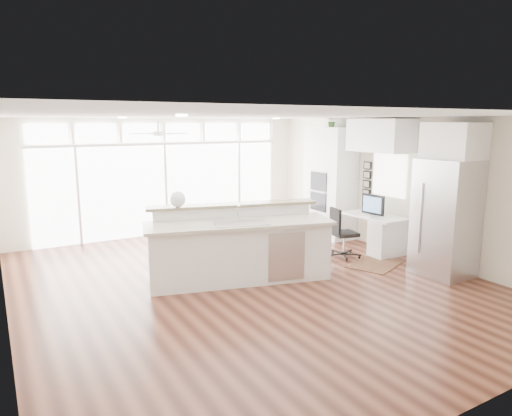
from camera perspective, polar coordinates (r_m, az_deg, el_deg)
floor at (r=7.64m, az=-0.99°, el=-9.32°), size 7.00×8.00×0.02m
ceiling at (r=7.19m, az=-1.06°, el=11.44°), size 7.00×8.00×0.02m
wall_back at (r=10.92m, az=-11.41°, el=3.86°), size 7.00×0.04×2.70m
wall_front at (r=4.37m, az=25.90°, el=-7.07°), size 7.00×0.04×2.70m
wall_right at (r=9.49m, az=17.72°, el=2.57°), size 0.04×8.00×2.70m
glass_wall at (r=10.90m, az=-11.25°, el=2.26°), size 5.80×0.06×2.08m
transom_row at (r=10.80m, az=-11.51°, el=9.26°), size 5.90×0.06×0.40m
desk_window at (r=9.64m, az=16.31°, el=3.96°), size 0.04×0.85×0.85m
ceiling_fan at (r=9.55m, az=-12.14°, el=9.69°), size 1.16×1.16×0.32m
recessed_lights at (r=7.36m, az=-1.84°, el=11.26°), size 3.40×3.00×0.02m
oven_cabinet at (r=10.57m, az=9.22°, el=3.16°), size 0.64×1.20×2.50m
desk_nook at (r=9.61m, az=14.59°, el=-3.07°), size 0.72×1.30×0.76m
upper_cabinets at (r=9.38m, az=15.33°, el=8.74°), size 0.64×1.30×0.64m
refrigerator at (r=8.41m, az=22.63°, el=-1.16°), size 0.76×0.90×2.00m
fridge_cabinet at (r=8.31m, az=23.52°, el=7.70°), size 0.64×0.90×0.60m
framed_photos at (r=10.09m, az=13.71°, el=3.51°), size 0.06×0.22×0.80m
kitchen_island at (r=7.55m, az=-2.07°, el=-4.63°), size 3.27×1.92×1.22m
rug at (r=8.82m, az=14.69°, el=-6.81°), size 1.20×1.05×0.01m
office_chair at (r=9.02m, az=11.01°, el=-3.09°), size 0.60×0.57×0.98m
fishbowl at (r=7.63m, az=-9.77°, el=1.11°), size 0.30×0.30×0.27m
monitor at (r=9.43m, az=14.41°, el=0.43°), size 0.14×0.54×0.45m
keyboard at (r=9.35m, az=13.61°, el=-0.96°), size 0.14×0.34×0.02m
potted_plant at (r=10.48m, az=9.45°, el=10.56°), size 0.29×0.31×0.22m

